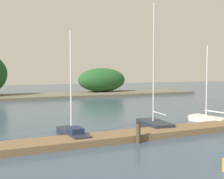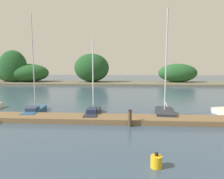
{
  "view_description": "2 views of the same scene",
  "coord_description": "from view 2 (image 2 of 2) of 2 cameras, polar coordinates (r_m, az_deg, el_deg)",
  "views": [
    {
      "loc": [
        -2.49,
        -2.2,
        3.73
      ],
      "look_at": [
        4.32,
        12.4,
        2.71
      ],
      "focal_mm": 46.05,
      "sensor_mm": 36.0,
      "label": 1
    },
    {
      "loc": [
        4.65,
        -1.82,
        3.91
      ],
      "look_at": [
        3.61,
        14.1,
        1.96
      ],
      "focal_mm": 31.69,
      "sensor_mm": 36.0,
      "label": 2
    }
  ],
  "objects": [
    {
      "name": "far_shore",
      "position": [
        43.51,
        -12.58,
        5.02
      ],
      "size": [
        60.39,
        8.0,
        7.12
      ],
      "color": "#66604C",
      "rests_on": "ground"
    },
    {
      "name": "sailboat_3",
      "position": [
        15.54,
        -5.49,
        -6.4
      ],
      "size": [
        0.98,
        3.77,
        5.96
      ],
      "rotation": [
        0.0,
        0.0,
        1.59
      ],
      "color": "#232833",
      "rests_on": "ground"
    },
    {
      "name": "sailboat_4",
      "position": [
        15.83,
        14.94,
        -6.0
      ],
      "size": [
        1.63,
        3.18,
        8.07
      ],
      "rotation": [
        0.0,
        0.0,
        1.46
      ],
      "color": "#232833",
      "rests_on": "ground"
    },
    {
      "name": "channel_buoy_0",
      "position": [
        8.26,
        12.65,
        -19.57
      ],
      "size": [
        0.44,
        0.44,
        0.62
      ],
      "color": "gold",
      "rests_on": "ground"
    },
    {
      "name": "dock_pier",
      "position": [
        14.74,
        -14.95,
        -7.96
      ],
      "size": [
        30.17,
        1.8,
        0.35
      ],
      "color": "brown",
      "rests_on": "ground"
    },
    {
      "name": "sailboat_2",
      "position": [
        17.39,
        -21.37,
        -5.41
      ],
      "size": [
        1.49,
        3.92,
        7.93
      ],
      "rotation": [
        0.0,
        0.0,
        1.7
      ],
      "color": "#285684",
      "rests_on": "ground"
    },
    {
      "name": "mooring_piling_2",
      "position": [
        12.86,
        5.18,
        -8.21
      ],
      "size": [
        0.26,
        0.26,
        1.09
      ],
      "color": "#4C3D28",
      "rests_on": "ground"
    }
  ]
}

